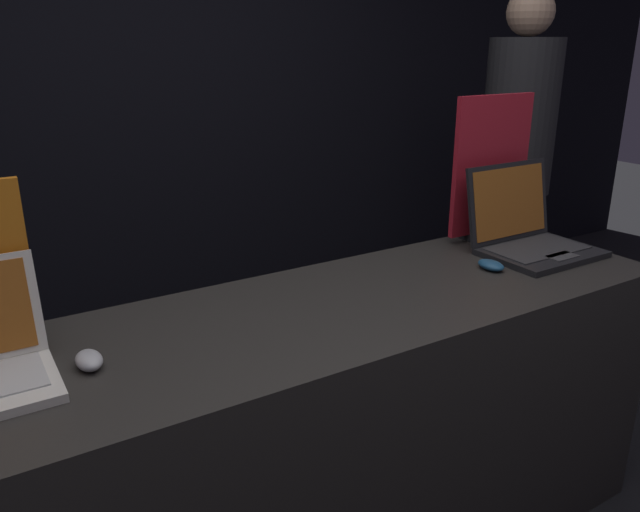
# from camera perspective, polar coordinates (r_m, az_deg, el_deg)

# --- Properties ---
(wall_back) EXTENTS (8.00, 0.05, 2.80)m
(wall_back) POSITION_cam_1_polar(r_m,az_deg,el_deg) (3.20, -18.09, 15.87)
(wall_back) COLOR black
(wall_back) RESTS_ON ground_plane
(display_counter) EXTENTS (2.19, 0.62, 0.85)m
(display_counter) POSITION_cam_1_polar(r_m,az_deg,el_deg) (1.88, -0.40, -16.91)
(display_counter) COLOR #282623
(display_counter) RESTS_ON ground_plane
(mouse_front) EXTENTS (0.06, 0.09, 0.04)m
(mouse_front) POSITION_cam_1_polar(r_m,az_deg,el_deg) (1.47, -20.36, -8.92)
(mouse_front) COLOR #B2B2B7
(mouse_front) RESTS_ON display_counter
(laptop_back) EXTENTS (0.37, 0.33, 0.28)m
(laptop_back) POSITION_cam_1_polar(r_m,az_deg,el_deg) (2.22, 18.51, 2.06)
(laptop_back) COLOR black
(laptop_back) RESTS_ON display_counter
(mouse_back) EXTENTS (0.06, 0.09, 0.03)m
(mouse_back) POSITION_cam_1_polar(r_m,az_deg,el_deg) (2.02, 15.36, -0.81)
(mouse_back) COLOR navy
(mouse_back) RESTS_ON display_counter
(promo_stand_back) EXTENTS (0.35, 0.07, 0.51)m
(promo_stand_back) POSITION_cam_1_polar(r_m,az_deg,el_deg) (2.30, 15.34, 7.51)
(promo_stand_back) COLOR black
(promo_stand_back) RESTS_ON display_counter
(person_bystander) EXTENTS (0.33, 0.33, 1.76)m
(person_bystander) POSITION_cam_1_polar(r_m,az_deg,el_deg) (3.16, 17.29, 6.97)
(person_bystander) COLOR #282833
(person_bystander) RESTS_ON ground_plane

